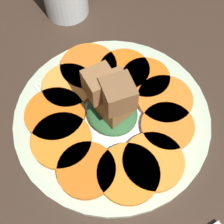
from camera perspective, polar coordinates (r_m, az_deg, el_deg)
name	(u,v)px	position (r cm, az deg, el deg)	size (l,w,h in cm)	color
table_slab	(112,121)	(50.19, 0.00, -1.72)	(120.00, 120.00, 2.00)	#38281E
plate	(112,117)	(48.85, 0.00, -0.90)	(30.62, 30.62, 1.05)	beige
carrot_slice_0	(60,138)	(46.68, -9.44, -4.73)	(8.99, 8.99, 1.00)	orange
carrot_slice_1	(86,170)	(44.42, -4.69, -10.49)	(8.31, 8.31, 1.00)	orange
carrot_slice_2	(128,173)	(44.17, 3.01, -11.14)	(8.87, 8.87, 1.00)	orange
carrot_slice_3	(153,161)	(45.07, 7.55, -8.94)	(8.86, 8.86, 1.00)	orange
carrot_slice_4	(167,126)	(47.62, 10.10, -2.59)	(8.05, 8.05, 1.00)	orange
carrot_slice_5	(165,99)	(49.89, 9.63, 2.30)	(8.79, 8.79, 1.00)	orange
carrot_slice_6	(146,78)	(51.73, 6.17, 6.18)	(7.95, 7.95, 1.00)	orange
carrot_slice_7	(124,70)	(52.44, 2.27, 7.67)	(8.46, 8.46, 1.00)	orange
carrot_slice_8	(89,67)	(52.97, -4.30, 8.26)	(9.52, 9.52, 1.00)	orange
carrot_slice_9	(68,86)	(51.07, -8.05, 4.75)	(8.45, 8.45, 1.00)	#F99539
carrot_slice_10	(55,114)	(48.65, -10.36, -0.37)	(9.26, 9.26, 1.00)	orange
center_pile	(111,100)	(44.69, -0.11, 2.21)	(8.42, 7.58, 10.09)	#2D6033
fork	(69,125)	(47.76, -7.79, -2.38)	(19.55, 2.69, 0.40)	silver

